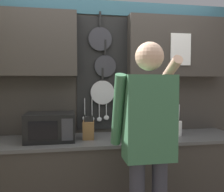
# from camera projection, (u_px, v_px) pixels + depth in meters

# --- Properties ---
(base_cabinet_counter) EXTENTS (2.55, 0.63, 0.89)m
(base_cabinet_counter) POSITION_uv_depth(u_px,v_px,m) (119.00, 180.00, 2.57)
(base_cabinet_counter) COLOR #38332D
(base_cabinet_counter) RESTS_ON ground_plane
(back_wall_unit) EXTENTS (3.12, 0.22, 2.35)m
(back_wall_unit) POSITION_uv_depth(u_px,v_px,m) (115.00, 80.00, 2.79)
(back_wall_unit) COLOR #38332D
(back_wall_unit) RESTS_ON ground_plane
(microwave) EXTENTS (0.47, 0.37, 0.27)m
(microwave) POSITION_uv_depth(u_px,v_px,m) (50.00, 127.00, 2.42)
(microwave) COLOR black
(microwave) RESTS_ON base_cabinet_counter
(knife_block) EXTENTS (0.13, 0.16, 0.25)m
(knife_block) POSITION_uv_depth(u_px,v_px,m) (88.00, 130.00, 2.49)
(knife_block) COLOR brown
(knife_block) RESTS_ON base_cabinet_counter
(utensil_crock) EXTENTS (0.12, 0.12, 0.34)m
(utensil_crock) POSITION_uv_depth(u_px,v_px,m) (176.00, 127.00, 2.65)
(utensil_crock) COLOR white
(utensil_crock) RESTS_ON base_cabinet_counter
(person) EXTENTS (0.54, 0.63, 1.76)m
(person) POSITION_uv_depth(u_px,v_px,m) (148.00, 135.00, 1.91)
(person) COLOR #383842
(person) RESTS_ON ground_plane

